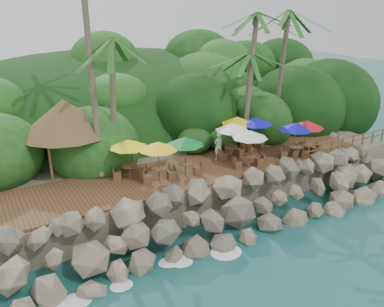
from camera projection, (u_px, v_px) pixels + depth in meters
ground at (246, 245)px, 22.35m from camera, size 140.00×140.00×0.00m
land_base at (134, 143)px, 35.00m from camera, size 32.00×25.20×2.10m
jungle_hill at (107, 132)px, 41.47m from camera, size 44.80×28.00×15.40m
seawall at (226, 211)px, 23.57m from camera, size 29.00×4.00×2.30m
terrace at (192, 171)px, 26.46m from camera, size 26.00×5.00×0.20m
jungle_foliage at (139, 159)px, 34.55m from camera, size 44.00×16.00×12.00m
foam_line at (243, 242)px, 22.58m from camera, size 25.20×0.80×0.06m
palms at (167, 14)px, 25.29m from camera, size 29.62×6.47×13.31m
palapa at (64, 117)px, 25.30m from camera, size 5.61×5.61×4.60m
dining_clusters at (231, 133)px, 26.76m from camera, size 14.49×5.51×2.51m
railing at (348, 142)px, 29.70m from camera, size 8.30×0.10×1.00m
waiter at (218, 146)px, 27.85m from camera, size 0.72×0.50×1.88m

